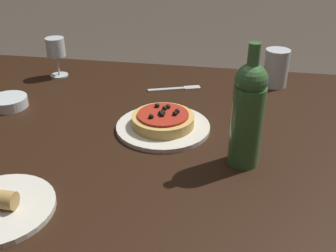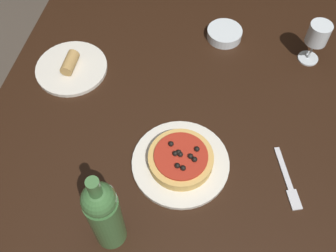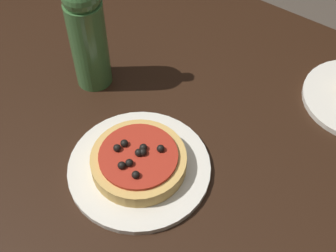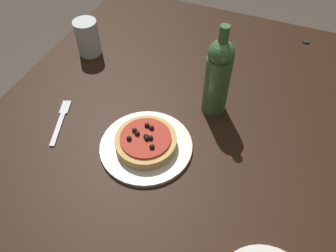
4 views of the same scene
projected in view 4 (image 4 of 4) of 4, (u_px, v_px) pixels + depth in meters
ground_plane at (161, 251)px, 1.48m from camera, size 14.00×14.00×0.00m
dining_table at (157, 166)px, 0.96m from camera, size 1.57×1.08×0.76m
dinner_plate at (146, 146)px, 0.91m from camera, size 0.26×0.26×0.01m
pizza at (146, 141)px, 0.89m from camera, size 0.17×0.17×0.05m
wine_bottle at (218, 76)px, 0.91m from camera, size 0.07×0.07×0.29m
water_cup at (88, 38)px, 1.14m from camera, size 0.08×0.08×0.13m
fork at (61, 119)px, 0.98m from camera, size 0.17×0.08×0.00m
bottle_cap at (306, 42)px, 1.23m from camera, size 0.02×0.02×0.01m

